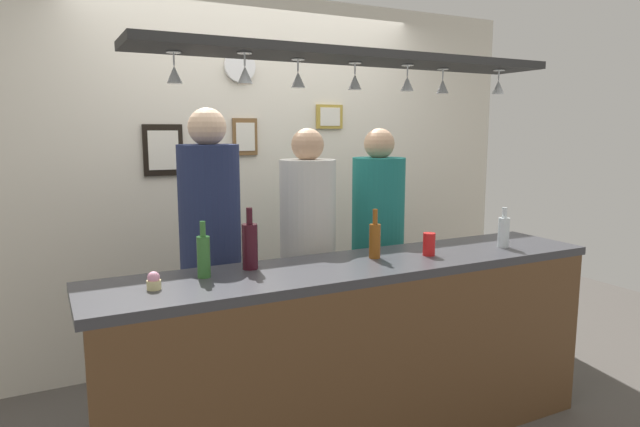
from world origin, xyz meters
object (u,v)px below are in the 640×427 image
bottle_beer_green_import (204,255)px  drink_can (429,244)px  person_middle_white_patterned_shirt (308,238)px  cupcake (154,281)px  bottle_beer_amber_tall (375,239)px  picture_frame_crest (245,137)px  picture_frame_caricature (163,150)px  wall_clock (240,66)px  person_right_teal_shirt (378,231)px  bottle_soda_clear (504,231)px  person_left_navy_shirt (210,235)px  picture_frame_upper_small (330,117)px  bottle_wine_dark_red (250,245)px

bottle_beer_green_import → drink_can: 1.20m
person_middle_white_patterned_shirt → cupcake: 1.22m
bottle_beer_amber_tall → picture_frame_crest: size_ratio=1.00×
picture_frame_caricature → wall_clock: bearing=-0.7°
person_right_teal_shirt → wall_clock: (-0.66, 0.77, 1.09)m
bottle_soda_clear → drink_can: bottle_soda_clear is taller
picture_frame_crest → person_left_navy_shirt: bearing=-122.3°
person_right_teal_shirt → bottle_beer_green_import: size_ratio=6.41×
person_middle_white_patterned_shirt → cupcake: size_ratio=21.36×
bottle_beer_amber_tall → cupcake: (-1.14, -0.06, -0.06)m
bottle_beer_green_import → picture_frame_crest: 1.57m
bottle_beer_green_import → picture_frame_upper_small: picture_frame_upper_small is taller
bottle_soda_clear → picture_frame_crest: bearing=125.1°
picture_frame_caricature → person_right_teal_shirt: bearing=-32.8°
picture_frame_upper_small → wall_clock: bearing=-179.5°
person_middle_white_patterned_shirt → picture_frame_upper_small: picture_frame_upper_small is taller
bottle_beer_amber_tall → bottle_wine_dark_red: bearing=172.9°
picture_frame_caricature → drink_can: bearing=-52.9°
bottle_soda_clear → cupcake: 1.95m
person_left_navy_shirt → picture_frame_caricature: bearing=96.3°
person_middle_white_patterned_shirt → bottle_soda_clear: bearing=-37.2°
picture_frame_caricature → cupcake: bearing=-103.7°
bottle_beer_green_import → bottle_wine_dark_red: size_ratio=0.87×
bottle_beer_green_import → picture_frame_caricature: 1.40m
picture_frame_caricature → bottle_beer_green_import: bearing=-94.5°
bottle_beer_green_import → wall_clock: wall_clock is taller
person_left_navy_shirt → cupcake: 0.78m
bottle_beer_amber_tall → bottle_beer_green_import: bearing=177.9°
picture_frame_caricature → picture_frame_upper_small: (1.25, 0.00, 0.23)m
person_left_navy_shirt → wall_clock: size_ratio=8.07×
person_left_navy_shirt → bottle_soda_clear: 1.67m
bottle_beer_green_import → picture_frame_upper_small: 2.01m
bottle_soda_clear → person_right_teal_shirt: bearing=120.2°
bottle_soda_clear → person_middle_white_patterned_shirt: bearing=142.8°
bottle_soda_clear → cupcake: bearing=178.6°
bottle_wine_dark_red → picture_frame_caricature: bearing=96.1°
bottle_wine_dark_red → picture_frame_upper_small: bearing=48.8°
bottle_beer_amber_tall → cupcake: 1.15m
person_right_teal_shirt → bottle_beer_amber_tall: size_ratio=6.41×
picture_frame_upper_small → cupcake: bearing=-138.4°
bottle_beer_amber_tall → picture_frame_upper_small: picture_frame_upper_small is taller
person_middle_white_patterned_shirt → bottle_soda_clear: 1.15m
person_middle_white_patterned_shirt → picture_frame_upper_small: (0.56, 0.77, 0.75)m
person_right_teal_shirt → picture_frame_caricature: (-1.20, 0.77, 0.52)m
bottle_wine_dark_red → person_right_teal_shirt: bearing=25.3°
bottle_wine_dark_red → picture_frame_crest: (0.44, 1.27, 0.50)m
person_middle_white_patterned_shirt → bottle_soda_clear: size_ratio=7.24×
bottle_beer_green_import → bottle_soda_clear: size_ratio=1.13×
drink_can → picture_frame_caricature: bearing=127.1°
bottle_beer_green_import → picture_frame_caricature: size_ratio=0.76×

